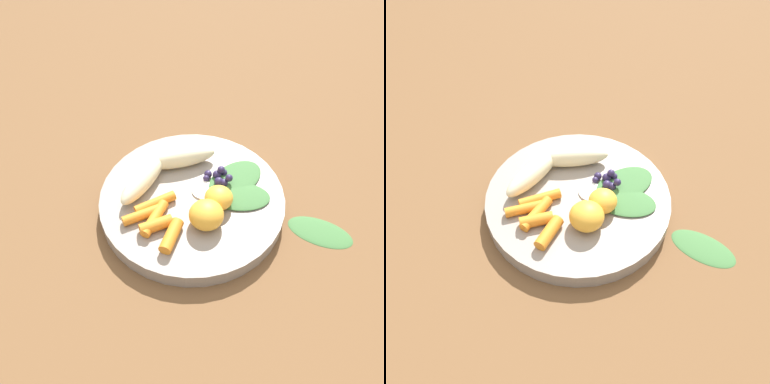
{
  "view_description": "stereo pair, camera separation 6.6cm",
  "coord_description": "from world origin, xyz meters",
  "views": [
    {
      "loc": [
        -0.37,
        0.22,
        0.53
      ],
      "look_at": [
        0.0,
        0.0,
        0.04
      ],
      "focal_mm": 40.61,
      "sensor_mm": 36.0,
      "label": 1
    },
    {
      "loc": [
        -0.4,
        0.16,
        0.53
      ],
      "look_at": [
        0.0,
        0.0,
        0.04
      ],
      "focal_mm": 40.61,
      "sensor_mm": 36.0,
      "label": 2
    }
  ],
  "objects": [
    {
      "name": "carrot_mid_right",
      "position": [
        -0.01,
        0.07,
        0.03
      ],
      "size": [
        0.05,
        0.06,
        0.02
      ],
      "primitive_type": "cylinder",
      "rotation": [
        0.0,
        1.57,
        2.21
      ],
      "color": "orange",
      "rests_on": "bowl"
    },
    {
      "name": "kale_leaf_right",
      "position": [
        -0.01,
        -0.08,
        0.03
      ],
      "size": [
        0.08,
        0.11,
        0.0
      ],
      "primitive_type": "ellipsoid",
      "rotation": [
        0.0,
        0.0,
        4.93
      ],
      "color": "#3D7038",
      "rests_on": "bowl"
    },
    {
      "name": "kale_leaf_left",
      "position": [
        -0.04,
        -0.06,
        0.03
      ],
      "size": [
        0.1,
        0.11,
        0.0
      ],
      "primitive_type": "ellipsoid",
      "rotation": [
        0.0,
        0.0,
        4.12
      ],
      "color": "#3D7038",
      "rests_on": "bowl"
    },
    {
      "name": "ground_plane",
      "position": [
        0.0,
        0.0,
        0.0
      ],
      "size": [
        2.4,
        2.4,
        0.0
      ],
      "primitive_type": "plane",
      "color": "brown"
    },
    {
      "name": "carrot_mid_left",
      "position": [
        0.0,
        0.08,
        0.03
      ],
      "size": [
        0.02,
        0.06,
        0.01
      ],
      "primitive_type": "cylinder",
      "rotation": [
        0.0,
        1.57,
        1.49
      ],
      "color": "orange",
      "rests_on": "bowl"
    },
    {
      "name": "bowl",
      "position": [
        0.0,
        0.0,
        0.01
      ],
      "size": [
        0.29,
        0.29,
        0.03
      ],
      "primitive_type": "cylinder",
      "color": "gray",
      "rests_on": "ground_plane"
    },
    {
      "name": "orange_segment_near",
      "position": [
        -0.03,
        -0.03,
        0.04
      ],
      "size": [
        0.04,
        0.04,
        0.03
      ],
      "primitive_type": "ellipsoid",
      "color": "#F4A833",
      "rests_on": "bowl"
    },
    {
      "name": "banana_peeled_right",
      "position": [
        0.07,
        -0.02,
        0.04
      ],
      "size": [
        0.06,
        0.12,
        0.03
      ],
      "primitive_type": "ellipsoid",
      "rotation": [
        0.0,
        0.0,
        1.29
      ],
      "color": "beige",
      "rests_on": "bowl"
    },
    {
      "name": "kale_leaf_stray",
      "position": [
        -0.14,
        -0.14,
        0.0
      ],
      "size": [
        0.11,
        0.1,
        0.01
      ],
      "primitive_type": "ellipsoid",
      "rotation": [
        0.0,
        0.0,
        3.77
      ],
      "color": "#3D7038",
      "rests_on": "ground_plane"
    },
    {
      "name": "carrot_rear",
      "position": [
        -0.03,
        0.08,
        0.03
      ],
      "size": [
        0.02,
        0.05,
        0.02
      ],
      "primitive_type": "cylinder",
      "rotation": [
        0.0,
        1.57,
        1.45
      ],
      "color": "orange",
      "rests_on": "bowl"
    },
    {
      "name": "coconut_shred_patch",
      "position": [
        -0.0,
        -0.02,
        0.03
      ],
      "size": [
        0.04,
        0.04,
        0.0
      ],
      "primitive_type": "cylinder",
      "color": "white",
      "rests_on": "bowl"
    },
    {
      "name": "orange_segment_far",
      "position": [
        -0.05,
        0.01,
        0.04
      ],
      "size": [
        0.05,
        0.05,
        0.04
      ],
      "primitive_type": "ellipsoid",
      "color": "#F4A833",
      "rests_on": "bowl"
    },
    {
      "name": "carrot_front",
      "position": [
        0.01,
        0.06,
        0.03
      ],
      "size": [
        0.02,
        0.06,
        0.02
      ],
      "primitive_type": "cylinder",
      "rotation": [
        0.0,
        1.57,
        1.56
      ],
      "color": "orange",
      "rests_on": "bowl"
    },
    {
      "name": "banana_peeled_left",
      "position": [
        0.06,
        0.05,
        0.04
      ],
      "size": [
        0.09,
        0.12,
        0.03
      ],
      "primitive_type": "ellipsoid",
      "rotation": [
        0.0,
        0.0,
        2.13
      ],
      "color": "beige",
      "rests_on": "bowl"
    },
    {
      "name": "carrot_small",
      "position": [
        -0.06,
        0.07,
        0.04
      ],
      "size": [
        0.05,
        0.05,
        0.02
      ],
      "primitive_type": "cylinder",
      "rotation": [
        0.0,
        1.57,
        2.28
      ],
      "color": "orange",
      "rests_on": "bowl"
    },
    {
      "name": "blueberry_pile",
      "position": [
        0.01,
        -0.05,
        0.03
      ],
      "size": [
        0.04,
        0.04,
        0.02
      ],
      "color": "#2D234C",
      "rests_on": "bowl"
    }
  ]
}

